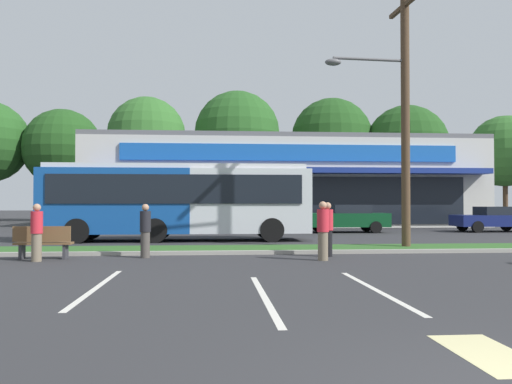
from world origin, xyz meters
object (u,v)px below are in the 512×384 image
object	(u,v)px
car_0	(347,218)
pedestrian_by_pole	(37,232)
pedestrian_mid	(145,231)
city_bus	(178,200)
utility_pole	(401,108)
pedestrian_near_bench	(323,231)
pedestrian_far	(328,229)
car_1	(493,219)
bus_stop_bench	(43,242)

from	to	relation	value
car_0	pedestrian_by_pole	xyz separation A→B (m)	(-12.21, -13.64, 0.01)
car_0	pedestrian_mid	bearing A→B (deg)	54.07
city_bus	car_0	size ratio (longest dim) A/B	2.49
utility_pole	pedestrian_mid	xyz separation A→B (m)	(-8.50, -2.06, -4.11)
pedestrian_near_bench	pedestrian_mid	xyz separation A→B (m)	(-5.06, 1.14, -0.04)
pedestrian_far	car_1	bearing A→B (deg)	30.21
pedestrian_near_bench	pedestrian_mid	world-z (taller)	pedestrian_near_bench
utility_pole	car_0	xyz separation A→B (m)	(0.85, 10.84, -4.12)
pedestrian_near_bench	pedestrian_far	distance (m)	1.14
pedestrian_near_bench	pedestrian_far	xyz separation A→B (m)	(0.37, 1.08, -0.01)
city_bus	pedestrian_by_pole	world-z (taller)	city_bus
city_bus	pedestrian_far	xyz separation A→B (m)	(4.93, -7.18, -0.94)
city_bus	pedestrian_mid	xyz separation A→B (m)	(-0.50, -7.11, -0.97)
bus_stop_bench	pedestrian_mid	bearing A→B (deg)	-177.00
city_bus	pedestrian_near_bench	bearing A→B (deg)	-61.25
bus_stop_bench	pedestrian_far	distance (m)	8.31
pedestrian_far	bus_stop_bench	bearing A→B (deg)	164.35
pedestrian_by_pole	pedestrian_far	size ratio (longest dim) A/B	0.97
car_0	pedestrian_by_pole	bearing A→B (deg)	48.16
car_0	bus_stop_bench	bearing A→B (deg)	46.88
utility_pole	pedestrian_far	size ratio (longest dim) A/B	5.58
bus_stop_bench	pedestrian_by_pole	size ratio (longest dim) A/B	1.00
car_0	pedestrian_near_bench	world-z (taller)	pedestrian_near_bench
city_bus	pedestrian_by_pole	size ratio (longest dim) A/B	7.08
car_1	pedestrian_mid	world-z (taller)	pedestrian_mid
bus_stop_bench	pedestrian_mid	size ratio (longest dim) A/B	1.01
car_0	pedestrian_mid	xyz separation A→B (m)	(-9.35, -12.90, 0.01)
utility_pole	car_1	distance (m)	14.88
pedestrian_by_pole	pedestrian_mid	bearing A→B (deg)	26.10
pedestrian_mid	pedestrian_far	size ratio (longest dim) A/B	0.97
bus_stop_bench	car_1	distance (m)	24.44
city_bus	bus_stop_bench	world-z (taller)	city_bus
car_0	pedestrian_far	distance (m)	13.54
car_0	car_1	size ratio (longest dim) A/B	1.06
car_1	pedestrian_far	distance (m)	17.92
utility_pole	pedestrian_by_pole	distance (m)	12.40
car_1	pedestrian_by_pole	bearing A→B (deg)	33.51
bus_stop_bench	pedestrian_near_bench	distance (m)	8.00
pedestrian_far	pedestrian_by_pole	bearing A→B (deg)	168.42
utility_pole	pedestrian_mid	world-z (taller)	utility_pole
utility_pole	city_bus	bearing A→B (deg)	147.74
city_bus	bus_stop_bench	size ratio (longest dim) A/B	7.05
car_1	city_bus	bearing A→B (deg)	18.59
city_bus	car_0	xyz separation A→B (m)	(8.85, 5.79, -0.98)
pedestrian_by_pole	pedestrian_mid	world-z (taller)	pedestrian_by_pole
pedestrian_by_pole	car_0	bearing A→B (deg)	59.76
car_1	pedestrian_far	size ratio (longest dim) A/B	2.61
bus_stop_bench	car_1	size ratio (longest dim) A/B	0.37
bus_stop_bench	car_1	world-z (taller)	car_1
city_bus	car_0	world-z (taller)	city_bus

